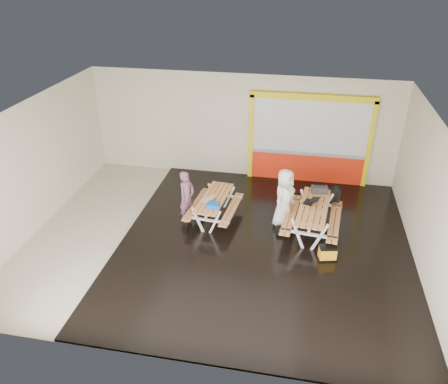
% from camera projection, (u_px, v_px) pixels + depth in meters
% --- Properties ---
extents(room, '(10.02, 8.02, 3.52)m').
position_uv_depth(room, '(217.00, 183.00, 10.83)').
color(room, beige).
rests_on(room, ground).
extents(deck, '(7.50, 7.98, 0.05)m').
position_uv_depth(deck, '(264.00, 245.00, 11.46)').
color(deck, black).
rests_on(deck, room).
extents(kiosk, '(3.88, 0.16, 3.00)m').
position_uv_depth(kiosk, '(309.00, 141.00, 14.00)').
color(kiosk, red).
rests_on(kiosk, room).
extents(picnic_table_left, '(1.44, 1.98, 0.75)m').
position_uv_depth(picnic_table_left, '(214.00, 203.00, 12.29)').
color(picnic_table_left, '#D18A4B').
rests_on(picnic_table_left, deck).
extents(picnic_table_right, '(1.66, 2.27, 0.86)m').
position_uv_depth(picnic_table_right, '(313.00, 213.00, 11.67)').
color(picnic_table_right, '#D18A4B').
rests_on(picnic_table_right, deck).
extents(person_left, '(0.54, 0.65, 1.52)m').
position_uv_depth(person_left, '(187.00, 197.00, 12.17)').
color(person_left, '#6F4560').
rests_on(person_left, deck).
extents(person_right, '(0.82, 0.97, 1.69)m').
position_uv_depth(person_right, '(284.00, 198.00, 11.90)').
color(person_right, white).
rests_on(person_right, deck).
extents(laptop_left, '(0.40, 0.37, 0.15)m').
position_uv_depth(laptop_left, '(209.00, 199.00, 12.03)').
color(laptop_left, silver).
rests_on(laptop_left, picnic_table_left).
extents(laptop_right, '(0.48, 0.45, 0.16)m').
position_uv_depth(laptop_right, '(311.00, 201.00, 11.72)').
color(laptop_right, black).
rests_on(laptop_right, picnic_table_right).
extents(blue_pouch, '(0.35, 0.25, 0.10)m').
position_uv_depth(blue_pouch, '(213.00, 205.00, 11.73)').
color(blue_pouch, blue).
rests_on(blue_pouch, picnic_table_left).
extents(toolbox, '(0.47, 0.28, 0.26)m').
position_uv_depth(toolbox, '(319.00, 189.00, 12.19)').
color(toolbox, black).
rests_on(toolbox, picnic_table_right).
extents(backpack, '(0.28, 0.19, 0.46)m').
position_uv_depth(backpack, '(335.00, 194.00, 12.33)').
color(backpack, black).
rests_on(backpack, picnic_table_right).
extents(dark_case, '(0.43, 0.35, 0.14)m').
position_uv_depth(dark_case, '(283.00, 230.00, 11.89)').
color(dark_case, black).
rests_on(dark_case, deck).
extents(fluke_bag, '(0.48, 0.37, 0.37)m').
position_uv_depth(fluke_bag, '(327.00, 253.00, 10.81)').
color(fluke_bag, black).
rests_on(fluke_bag, deck).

